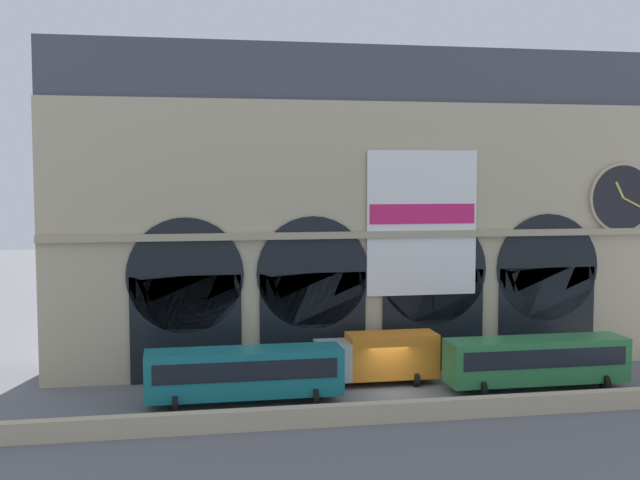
{
  "coord_description": "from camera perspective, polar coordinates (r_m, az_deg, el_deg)",
  "views": [
    {
      "loc": [
        -12.7,
        -44.39,
        12.79
      ],
      "look_at": [
        -3.53,
        5.0,
        8.74
      ],
      "focal_mm": 44.74,
      "sensor_mm": 36.0,
      "label": 1
    }
  ],
  "objects": [
    {
      "name": "ground_plane",
      "position": [
        47.91,
        5.34,
        -10.89
      ],
      "size": [
        200.0,
        200.0,
        0.0
      ],
      "primitive_type": "plane",
      "color": "slate"
    },
    {
      "name": "quay_parapet_wall",
      "position": [
        43.03,
        7.26,
        -11.98
      ],
      "size": [
        90.0,
        0.7,
        1.06
      ],
      "primitive_type": "cube",
      "color": "#BCAD8C",
      "rests_on": "ground"
    },
    {
      "name": "station_building",
      "position": [
        53.71,
        3.2,
        1.97
      ],
      "size": [
        41.48,
        5.88,
        21.16
      ],
      "color": "#BCAD8C",
      "rests_on": "ground"
    },
    {
      "name": "bus_midwest",
      "position": [
        45.47,
        -5.44,
        -9.42
      ],
      "size": [
        11.0,
        3.25,
        3.1
      ],
      "color": "#19727A",
      "rests_on": "ground"
    },
    {
      "name": "box_truck_center",
      "position": [
        49.64,
        4.15,
        -8.31
      ],
      "size": [
        7.5,
        2.91,
        3.12
      ],
      "color": "#ADB2B7",
      "rests_on": "ground"
    },
    {
      "name": "bus_mideast",
      "position": [
        49.93,
        15.22,
        -8.29
      ],
      "size": [
        11.0,
        3.25,
        3.1
      ],
      "color": "#2D7A42",
      "rests_on": "ground"
    }
  ]
}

